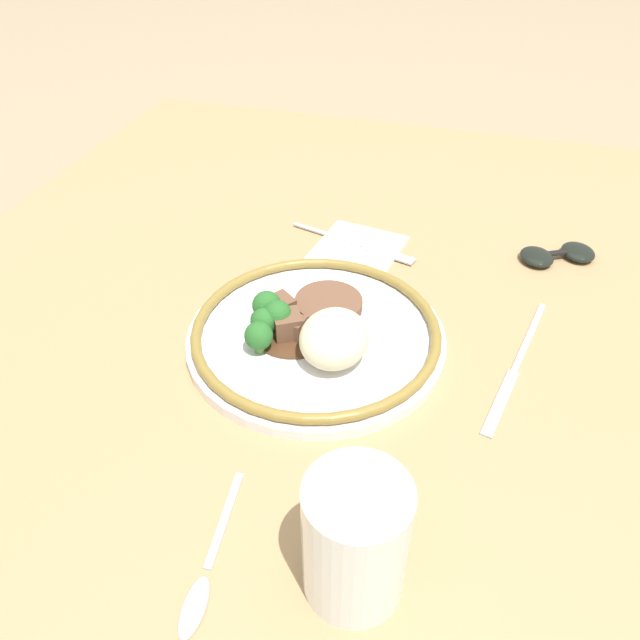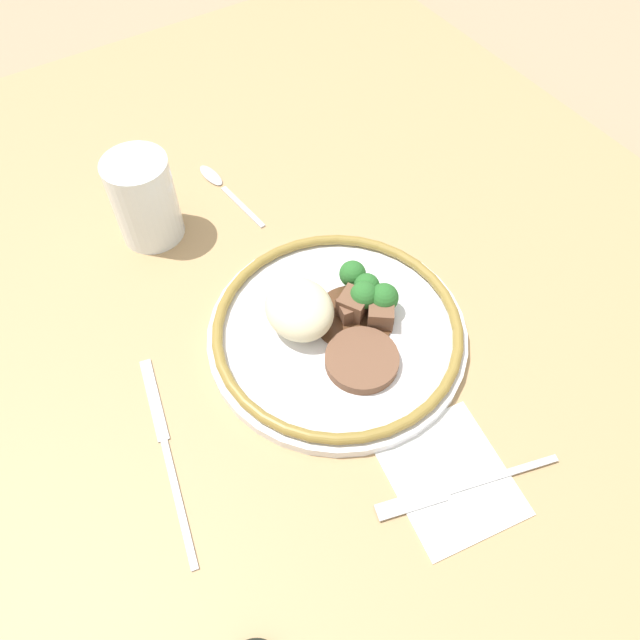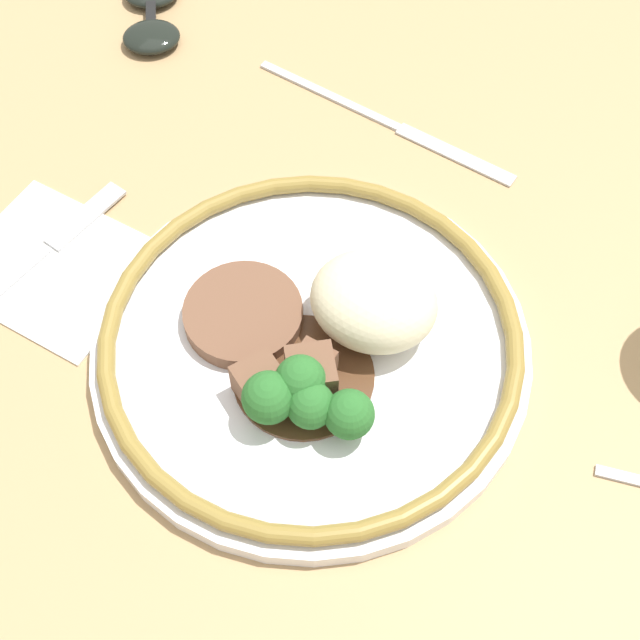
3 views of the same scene
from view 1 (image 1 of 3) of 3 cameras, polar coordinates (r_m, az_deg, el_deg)
ground_plane at (r=0.70m, az=1.46°, el=-5.46°), size 8.00×8.00×0.00m
dining_table at (r=0.69m, az=1.48°, el=-4.55°), size 1.37×1.12×0.03m
napkin at (r=0.86m, az=3.28°, el=6.31°), size 0.15×0.13×0.00m
plate at (r=0.69m, az=-0.48°, el=-1.14°), size 0.29×0.29×0.07m
juice_glass at (r=0.48m, az=3.23°, el=-19.72°), size 0.08×0.08×0.11m
fork at (r=0.86m, az=4.02°, el=6.77°), size 0.06×0.19×0.00m
knife at (r=0.70m, az=17.43°, el=-4.21°), size 0.23×0.06×0.00m
spoon at (r=0.53m, az=-10.70°, el=-22.56°), size 0.15×0.03×0.01m
sunglasses at (r=0.89m, az=20.89°, el=5.63°), size 0.09×0.11×0.01m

